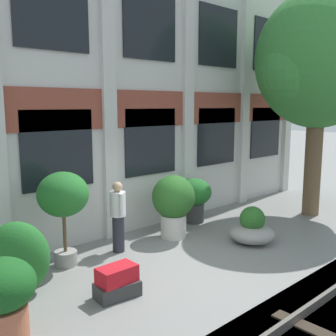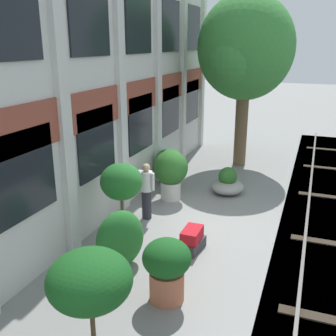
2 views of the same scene
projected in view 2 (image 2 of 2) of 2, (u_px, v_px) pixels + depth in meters
name	position (u px, v px, depth m)	size (l,w,h in m)	color
ground_plane	(210.00, 221.00, 10.63)	(80.00, 80.00, 0.00)	gray
apartment_facade	(111.00, 76.00, 10.46)	(15.96, 0.64, 7.51)	silver
rail_tracks	(336.00, 246.00, 9.60)	(23.60, 2.80, 0.43)	#423F3A
broadleaf_tree	(245.00, 51.00, 14.29)	(3.69, 3.52, 6.35)	brown
potted_plant_square_trough	(192.00, 240.00, 9.08)	(0.78, 0.52, 0.54)	#333333
potted_plant_low_pan	(121.00, 185.00, 9.34)	(1.01, 1.01, 1.91)	gray
potted_plant_stone_basin	(169.00, 163.00, 13.25)	(0.94, 0.94, 1.22)	#333333
potted_plant_wide_bowl	(227.00, 184.00, 12.50)	(1.05, 1.05, 0.86)	gray
potted_plant_tall_urn	(90.00, 283.00, 5.35)	(1.19, 1.19, 1.95)	beige
potted_plant_fluted_column	(171.00, 171.00, 11.88)	(1.04, 1.04, 1.53)	beige
potted_plant_ribbed_drum	(167.00, 266.00, 7.20)	(0.91, 0.91, 1.23)	#B76647
resident_by_doorway	(146.00, 190.00, 10.57)	(0.34, 0.52, 1.56)	#282833
topiary_hedge	(120.00, 239.00, 8.32)	(1.09, 0.70, 1.28)	#236B28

